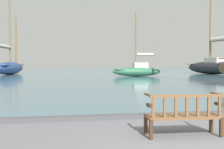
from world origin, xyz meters
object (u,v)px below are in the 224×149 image
(park_bench, at_px, (183,114))
(sailboat_mid_starboard, at_px, (137,70))
(sailboat_centre_channel, at_px, (10,67))
(sailboat_distant_harbor, at_px, (212,66))

(park_bench, xyz_separation_m, sailboat_mid_starboard, (5.86, 25.16, 0.30))
(park_bench, height_order, sailboat_centre_channel, sailboat_centre_channel)
(sailboat_distant_harbor, bearing_deg, park_bench, -120.65)
(sailboat_mid_starboard, relative_size, sailboat_distant_harbor, 0.52)
(sailboat_mid_starboard, xyz_separation_m, sailboat_distant_harbor, (11.71, 4.49, 0.44))
(park_bench, height_order, sailboat_distant_harbor, sailboat_distant_harbor)
(sailboat_centre_channel, bearing_deg, sailboat_mid_starboard, -28.50)
(sailboat_mid_starboard, distance_m, sailboat_distant_harbor, 12.55)
(sailboat_centre_channel, height_order, sailboat_mid_starboard, sailboat_centre_channel)
(sailboat_centre_channel, height_order, sailboat_distant_harbor, sailboat_distant_harbor)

